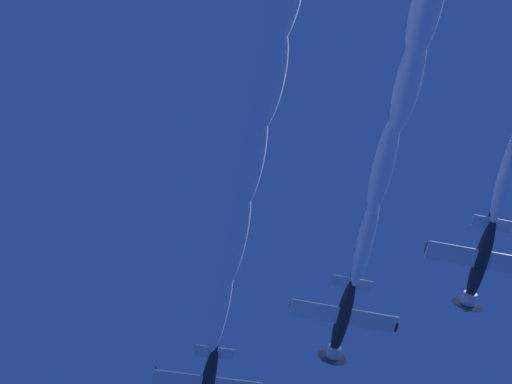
{
  "coord_description": "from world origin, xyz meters",
  "views": [
    {
      "loc": [
        -28.72,
        -12.55,
        2.11
      ],
      "look_at": [
        -12.44,
        -8.62,
        61.24
      ],
      "focal_mm": 53.37,
      "sensor_mm": 36.0,
      "label": 1
    }
  ],
  "objects": [
    {
      "name": "airplane_right_wingman",
      "position": [
        -2.31,
        -25.1,
        60.56
      ],
      "size": [
        8.39,
        9.24,
        2.75
      ],
      "color": "#232328"
    },
    {
      "name": "airplane_left_wingman",
      "position": [
        0.73,
        -13.08,
        62.13
      ],
      "size": [
        8.4,
        9.24,
        2.71
      ],
      "color": "#232328"
    }
  ]
}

